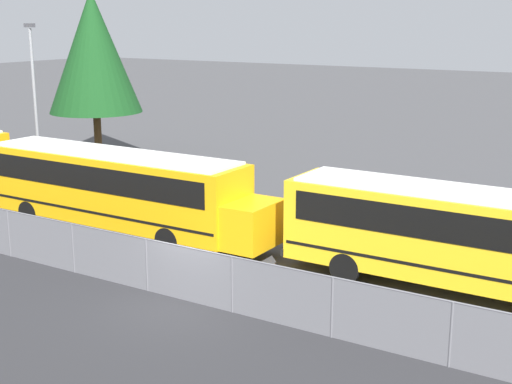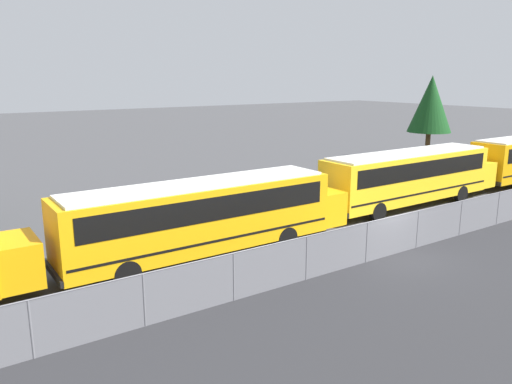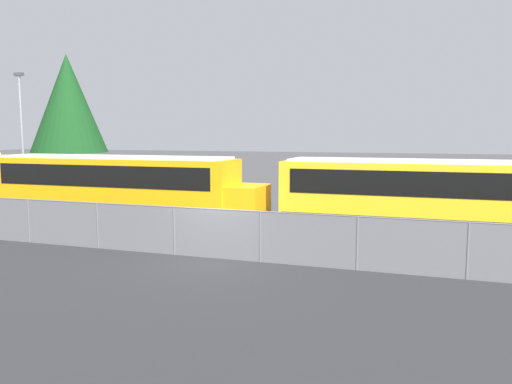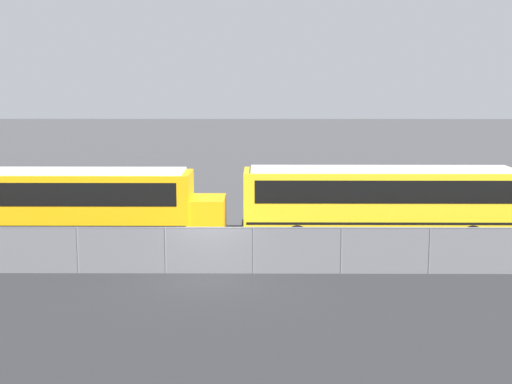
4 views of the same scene
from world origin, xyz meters
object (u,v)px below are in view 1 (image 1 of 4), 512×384
at_px(school_bus_2, 481,236).
at_px(light_pole, 35,94).
at_px(school_bus_1, 117,185).
at_px(tree_1, 93,52).

bearing_deg(school_bus_2, light_pole, 168.77).
relative_size(school_bus_1, tree_1, 1.33).
bearing_deg(tree_1, school_bus_2, -21.22).
relative_size(school_bus_2, light_pole, 1.64).
distance_m(light_pole, tree_1, 5.15).
bearing_deg(light_pole, school_bus_1, -27.55).
bearing_deg(school_bus_1, school_bus_2, 3.06).
xyz_separation_m(school_bus_2, light_pole, (-24.43, 4.85, 2.45)).
distance_m(school_bus_2, light_pole, 25.03).
height_order(school_bus_2, tree_1, tree_1).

